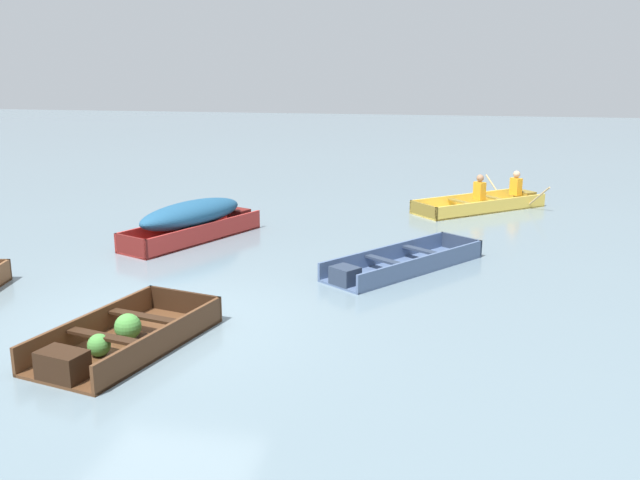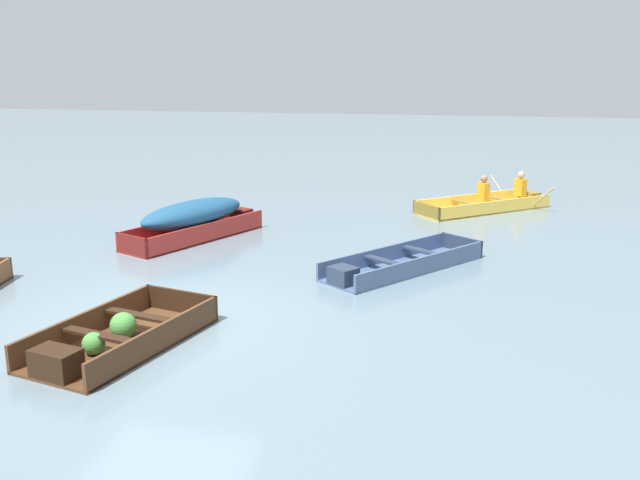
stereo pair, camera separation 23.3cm
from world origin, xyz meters
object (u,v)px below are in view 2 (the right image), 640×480
Objects in this scene: skiff_red_near_moored at (194,217)px; skiff_slate_blue_mid_moored at (399,265)px; rowboat_yellow_with_crew at (489,203)px; dinghy_dark_varnish_foreground at (114,338)px.

skiff_slate_blue_mid_moored is (4.43, -1.47, -0.36)m from skiff_red_near_moored.
rowboat_yellow_with_crew reaches higher than skiff_red_near_moored.
rowboat_yellow_with_crew is at bearing 63.49° from dinghy_dark_varnish_foreground.
skiff_slate_blue_mid_moored is at bearing -18.38° from skiff_red_near_moored.
dinghy_dark_varnish_foreground reaches higher than skiff_slate_blue_mid_moored.
dinghy_dark_varnish_foreground is at bearing -127.60° from skiff_slate_blue_mid_moored.
skiff_red_near_moored is 1.04× the size of skiff_slate_blue_mid_moored.
dinghy_dark_varnish_foreground is 0.88× the size of skiff_slate_blue_mid_moored.
skiff_red_near_moored is 1.00× the size of rowboat_yellow_with_crew.
rowboat_yellow_with_crew is (1.72, 5.79, 0.06)m from skiff_slate_blue_mid_moored.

